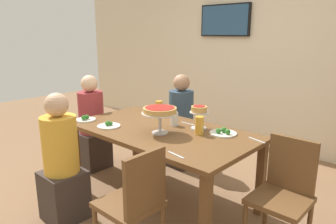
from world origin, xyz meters
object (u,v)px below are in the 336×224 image
at_px(chair_near_right, 135,200).
at_px(salad_plate_far_diner, 86,119).
at_px(water_glass_clear_near, 174,120).
at_px(cutlery_fork_near, 188,124).
at_px(salad_plate_near_diner, 109,125).
at_px(beer_glass_amber_tall, 199,125).
at_px(chair_head_east, 284,190).
at_px(salad_plate_spare, 223,133).
at_px(dining_table, 161,137).
at_px(diner_near_left, 62,167).
at_px(cutlery_fork_far, 257,140).
at_px(television, 225,20).
at_px(beer_glass_amber_short, 159,108).
at_px(cutlery_knife_near, 176,155).
at_px(personal_pizza_stand, 199,113).
at_px(deep_dish_pizza_stand, 160,112).
at_px(diner_far_left, 181,127).
at_px(diner_head_west, 92,129).

xyz_separation_m(chair_near_right, salad_plate_far_diner, (-1.25, 0.44, 0.27)).
distance_m(water_glass_clear_near, cutlery_fork_near, 0.16).
bearing_deg(salad_plate_near_diner, beer_glass_amber_tall, 27.26).
bearing_deg(chair_head_east, salad_plate_spare, -14.30).
relative_size(dining_table, diner_near_left, 1.56).
bearing_deg(cutlery_fork_far, salad_plate_far_diner, 37.88).
bearing_deg(television, salad_plate_far_diner, -92.64).
height_order(chair_head_east, beer_glass_amber_short, beer_glass_amber_short).
bearing_deg(beer_glass_amber_tall, diner_near_left, -129.88).
xyz_separation_m(television, cutlery_knife_near, (1.21, -2.51, -1.07)).
bearing_deg(salad_plate_far_diner, cutlery_knife_near, -3.89).
bearing_deg(water_glass_clear_near, personal_pizza_stand, 17.25).
distance_m(television, beer_glass_amber_tall, 2.45).
height_order(chair_head_east, deep_dish_pizza_stand, deep_dish_pizza_stand).
distance_m(personal_pizza_stand, salad_plate_far_diner, 1.20).
relative_size(personal_pizza_stand, beer_glass_amber_tall, 1.35).
bearing_deg(diner_near_left, television, 5.11).
bearing_deg(cutlery_knife_near, salad_plate_far_diner, -175.08).
xyz_separation_m(salad_plate_near_diner, water_glass_clear_near, (0.45, 0.46, 0.05)).
height_order(diner_far_left, beer_glass_amber_short, diner_far_left).
relative_size(diner_near_left, deep_dish_pizza_stand, 3.48).
relative_size(chair_head_east, salad_plate_far_diner, 4.14).
height_order(deep_dish_pizza_stand, cutlery_knife_near, deep_dish_pizza_stand).
distance_m(salad_plate_spare, cutlery_knife_near, 0.66).
bearing_deg(water_glass_clear_near, cutlery_fork_far, 9.82).
bearing_deg(beer_glass_amber_tall, television, 117.67).
distance_m(diner_far_left, water_glass_clear_near, 0.83).
distance_m(beer_glass_amber_short, cutlery_fork_near, 0.48).
relative_size(salad_plate_near_diner, beer_glass_amber_tall, 1.36).
bearing_deg(salad_plate_far_diner, diner_near_left, -53.48).
distance_m(television, diner_far_left, 1.87).
height_order(diner_near_left, beer_glass_amber_short, diner_near_left).
distance_m(diner_near_left, water_glass_clear_near, 1.12).
bearing_deg(dining_table, diner_near_left, -117.46).
distance_m(salad_plate_far_diner, water_glass_clear_near, 0.94).
distance_m(dining_table, chair_near_right, 0.90).
bearing_deg(water_glass_clear_near, cutlery_knife_near, -48.03).
distance_m(salad_plate_far_diner, cutlery_fork_far, 1.73).
height_order(personal_pizza_stand, salad_plate_spare, personal_pizza_stand).
height_order(salad_plate_near_diner, beer_glass_amber_tall, beer_glass_amber_tall).
height_order(personal_pizza_stand, salad_plate_far_diner, personal_pizza_stand).
relative_size(diner_far_left, diner_head_west, 1.00).
bearing_deg(diner_head_west, diner_near_left, -47.58).
height_order(salad_plate_near_diner, cutlery_knife_near, salad_plate_near_diner).
bearing_deg(cutlery_fork_near, salad_plate_far_diner, 38.16).
distance_m(chair_head_east, deep_dish_pizza_stand, 1.20).
height_order(television, personal_pizza_stand, television).
distance_m(diner_far_left, cutlery_fork_near, 0.75).
height_order(chair_near_right, cutlery_fork_far, chair_near_right).
height_order(diner_far_left, deep_dish_pizza_stand, diner_far_left).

